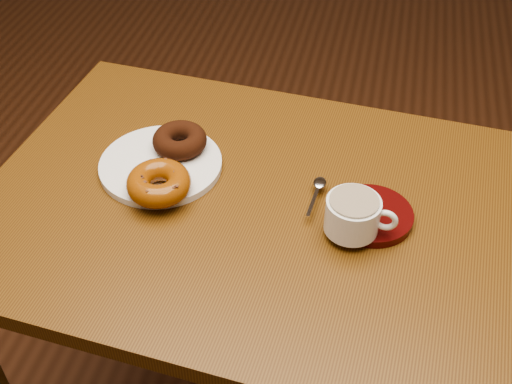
% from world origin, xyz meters
% --- Properties ---
extents(cafe_table, '(0.92, 0.72, 0.81)m').
position_xyz_m(cafe_table, '(0.11, 0.04, 0.68)').
color(cafe_table, brown).
rests_on(cafe_table, ground).
extents(donut_plate, '(0.26, 0.26, 0.01)m').
position_xyz_m(donut_plate, '(-0.05, 0.09, 0.82)').
color(donut_plate, white).
rests_on(donut_plate, cafe_table).
extents(donut_cinnamon, '(0.12, 0.12, 0.04)m').
position_xyz_m(donut_cinnamon, '(-0.03, 0.13, 0.84)').
color(donut_cinnamon, '#33160A').
rests_on(donut_cinnamon, donut_plate).
extents(donut_caramel, '(0.14, 0.14, 0.04)m').
position_xyz_m(donut_caramel, '(-0.02, 0.01, 0.85)').
color(donut_caramel, '#8C470F').
rests_on(donut_caramel, donut_plate).
extents(saucer, '(0.15, 0.15, 0.01)m').
position_xyz_m(saucer, '(0.32, 0.04, 0.82)').
color(saucer, '#3B0808').
rests_on(saucer, cafe_table).
extents(coffee_cup, '(0.11, 0.08, 0.06)m').
position_xyz_m(coffee_cup, '(0.29, -0.00, 0.86)').
color(coffee_cup, white).
rests_on(coffee_cup, saucer).
extents(teaspoon, '(0.02, 0.10, 0.01)m').
position_xyz_m(teaspoon, '(0.23, 0.08, 0.83)').
color(teaspoon, silver).
rests_on(teaspoon, saucer).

